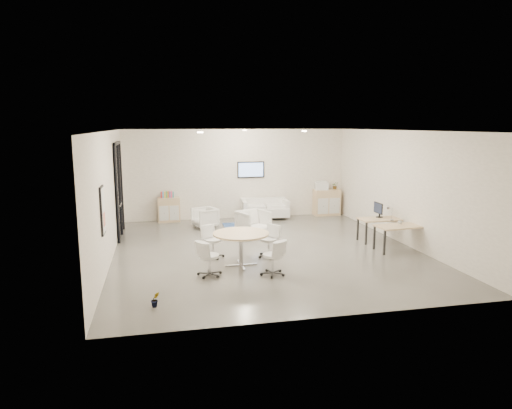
{
  "coord_description": "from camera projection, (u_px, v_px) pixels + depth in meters",
  "views": [
    {
      "loc": [
        -2.78,
        -11.65,
        3.35
      ],
      "look_at": [
        -0.18,
        0.4,
        1.19
      ],
      "focal_mm": 32.0,
      "sensor_mm": 36.0,
      "label": 1
    }
  ],
  "objects": [
    {
      "name": "room_shell",
      "position": [
        266.0,
        192.0,
        12.09
      ],
      "size": [
        9.6,
        10.6,
        4.8
      ],
      "color": "#55534E",
      "rests_on": "ground"
    },
    {
      "name": "glass_door",
      "position": [
        119.0,
        187.0,
        13.71
      ],
      "size": [
        0.09,
        1.9,
        2.85
      ],
      "color": "black",
      "rests_on": "room_shell"
    },
    {
      "name": "artwork",
      "position": [
        103.0,
        210.0,
        9.74
      ],
      "size": [
        0.05,
        0.54,
        1.04
      ],
      "color": "black",
      "rests_on": "room_shell"
    },
    {
      "name": "wall_tv",
      "position": [
        251.0,
        170.0,
        16.47
      ],
      "size": [
        0.98,
        0.06,
        0.58
      ],
      "color": "black",
      "rests_on": "room_shell"
    },
    {
      "name": "ceiling_spots",
      "position": [
        252.0,
        131.0,
        12.58
      ],
      "size": [
        3.14,
        4.14,
        0.03
      ],
      "color": "#FFEAC6",
      "rests_on": "room_shell"
    },
    {
      "name": "sideboard_left",
      "position": [
        169.0,
        210.0,
        15.9
      ],
      "size": [
        0.76,
        0.39,
        0.85
      ],
      "color": "#DBB684",
      "rests_on": "room_shell"
    },
    {
      "name": "sideboard_right",
      "position": [
        327.0,
        202.0,
        17.07
      ],
      "size": [
        0.97,
        0.47,
        0.97
      ],
      "color": "#DBB684",
      "rests_on": "room_shell"
    },
    {
      "name": "books",
      "position": [
        167.0,
        195.0,
        15.81
      ],
      "size": [
        0.44,
        0.14,
        0.22
      ],
      "color": "red",
      "rests_on": "sideboard_left"
    },
    {
      "name": "printer",
      "position": [
        322.0,
        186.0,
        16.91
      ],
      "size": [
        0.52,
        0.45,
        0.33
      ],
      "rotation": [
        0.0,
        0.0,
        -0.16
      ],
      "color": "white",
      "rests_on": "sideboard_right"
    },
    {
      "name": "loveseat",
      "position": [
        265.0,
        209.0,
        16.43
      ],
      "size": [
        1.72,
        0.94,
        0.62
      ],
      "rotation": [
        0.0,
        0.0,
        -0.06
      ],
      "color": "silver",
      "rests_on": "room_shell"
    },
    {
      "name": "blue_rug",
      "position": [
        245.0,
        225.0,
        15.37
      ],
      "size": [
        1.48,
        1.0,
        0.01
      ],
      "primitive_type": "cube",
      "rotation": [
        0.0,
        0.0,
        -0.02
      ],
      "color": "navy",
      "rests_on": "room_shell"
    },
    {
      "name": "armchair_left",
      "position": [
        205.0,
        217.0,
        15.03
      ],
      "size": [
        0.86,
        0.89,
        0.72
      ],
      "primitive_type": "imported",
      "rotation": [
        0.0,
        0.0,
        -1.22
      ],
      "color": "silver",
      "rests_on": "room_shell"
    },
    {
      "name": "armchair_right",
      "position": [
        253.0,
        222.0,
        13.93
      ],
      "size": [
        1.06,
        1.03,
        0.85
      ],
      "primitive_type": "imported",
      "rotation": [
        0.0,
        0.0,
        0.39
      ],
      "color": "silver",
      "rests_on": "room_shell"
    },
    {
      "name": "desk_rear",
      "position": [
        382.0,
        221.0,
        13.2
      ],
      "size": [
        1.3,
        0.65,
        0.68
      ],
      "rotation": [
        0.0,
        0.0,
        0.0
      ],
      "color": "#DBB684",
      "rests_on": "room_shell"
    },
    {
      "name": "desk_front",
      "position": [
        401.0,
        228.0,
        12.19
      ],
      "size": [
        1.39,
        0.78,
        0.7
      ],
      "rotation": [
        0.0,
        0.0,
        0.08
      ],
      "color": "#DBB684",
      "rests_on": "room_shell"
    },
    {
      "name": "monitor",
      "position": [
        378.0,
        209.0,
        13.28
      ],
      "size": [
        0.2,
        0.5,
        0.44
      ],
      "color": "black",
      "rests_on": "desk_rear"
    },
    {
      "name": "round_table",
      "position": [
        241.0,
        236.0,
        10.87
      ],
      "size": [
        1.34,
        1.34,
        0.82
      ],
      "color": "#DBB684",
      "rests_on": "room_shell"
    },
    {
      "name": "meeting_chairs",
      "position": [
        241.0,
        249.0,
        10.92
      ],
      "size": [
        2.45,
        2.45,
        0.82
      ],
      "color": "white",
      "rests_on": "room_shell"
    },
    {
      "name": "plant_cabinet",
      "position": [
        335.0,
        186.0,
        17.04
      ],
      "size": [
        0.28,
        0.3,
        0.21
      ],
      "primitive_type": "imported",
      "rotation": [
        0.0,
        0.0,
        -0.17
      ],
      "color": "#3F7F3F",
      "rests_on": "sideboard_right"
    },
    {
      "name": "plant_floor",
      "position": [
        155.0,
        304.0,
        8.5
      ],
      "size": [
        0.24,
        0.33,
        0.13
      ],
      "primitive_type": "imported",
      "rotation": [
        0.0,
        0.0,
        0.28
      ],
      "color": "#3F7F3F",
      "rests_on": "room_shell"
    },
    {
      "name": "cup",
      "position": [
        400.0,
        222.0,
        12.34
      ],
      "size": [
        0.12,
        0.1,
        0.11
      ],
      "primitive_type": "imported",
      "rotation": [
        0.0,
        0.0,
        -0.1
      ],
      "color": "white",
      "rests_on": "desk_front"
    }
  ]
}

